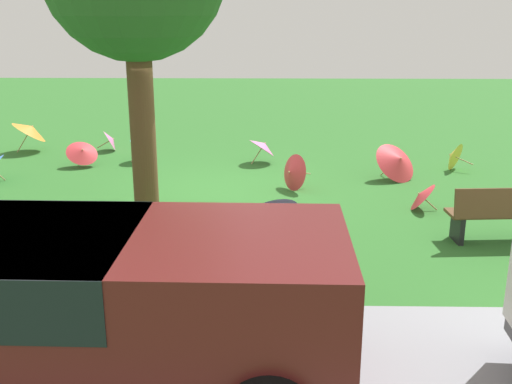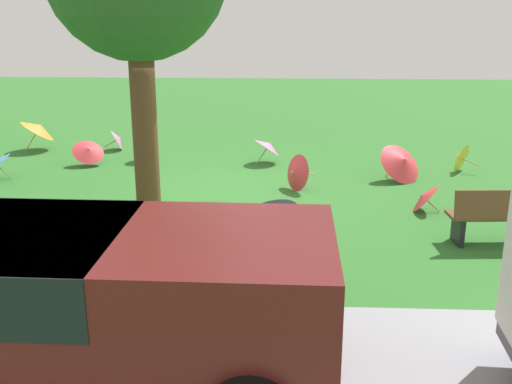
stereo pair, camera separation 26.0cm
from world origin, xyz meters
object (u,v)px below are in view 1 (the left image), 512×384
Objects in this scene: parasol_red_0 at (421,195)px; parasol_purple_0 at (270,209)px; parasol_orange_1 at (31,129)px; parasol_red_4 at (398,161)px; parasol_pink_1 at (111,140)px; parasol_pink_0 at (263,146)px; park_bench at (502,213)px; van_dark at (78,297)px; parasol_teal_0 at (143,146)px; parasol_red_2 at (82,152)px; parasol_yellow_0 at (453,156)px; parasol_red_1 at (292,172)px.

parasol_red_0 is 0.66× the size of parasol_purple_0.
parasol_red_4 is (-8.61, 2.45, -0.15)m from parasol_orange_1.
parasol_red_4 reaches higher than parasol_pink_1.
park_bench is at bearing 127.04° from parasol_pink_0.
van_dark is 8.79m from parasol_teal_0.
parasol_pink_0 is at bearing -174.01° from parasol_red_2.
parasol_red_2 reaches higher than parasol_red_0.
parasol_purple_0 is at bearing 91.86° from parasol_pink_0.
parasol_pink_0 is at bearing 178.59° from parasol_teal_0.
parasol_pink_0 is 0.76× the size of parasol_orange_1.
parasol_pink_0 is 3.13m from parasol_red_4.
van_dark is 10.09m from parasol_pink_1.
park_bench reaches higher than parasol_yellow_0.
parasol_red_2 is at bearing -44.56° from parasol_purple_0.
parasol_pink_1 is 0.95× the size of parasol_yellow_0.
parasol_orange_1 reaches higher than parasol_red_0.
parasol_purple_0 is 1.56× the size of parasol_yellow_0.
park_bench is 2.48× the size of parasol_pink_1.
parasol_teal_0 is (5.63, -3.39, 0.12)m from parasol_red_0.
van_dark is at bearing 102.65° from parasol_pink_1.
van_dark reaches higher than parasol_teal_0.
parasol_orange_1 is at bearing -40.94° from parasol_red_2.
van_dark reaches higher than parasol_orange_1.
parasol_red_2 is at bearing 5.99° from parasol_pink_0.
parasol_pink_1 is 8.23m from parasol_yellow_0.
parasol_red_0 is 0.81× the size of parasol_pink_0.
parasol_red_1 is (-4.42, 3.37, 0.09)m from parasol_pink_1.
parasol_purple_0 reaches higher than parasol_red_2.
parasol_purple_0 is 0.94× the size of parasol_orange_1.
park_bench is 1.77m from parasol_red_0.
parasol_red_4 is at bearing -160.57° from parasol_red_1.
parasol_yellow_0 is (-8.04, 1.72, 0.04)m from parasol_pink_1.
parasol_pink_1 is at bearing -47.50° from parasol_teal_0.
van_dark reaches higher than park_bench.
parasol_purple_0 is at bearing -113.86° from van_dark.
parasol_purple_0 reaches higher than parasol_pink_0.
parasol_red_1 reaches higher than parasol_pink_0.
park_bench is 2.32× the size of parasol_red_0.
parasol_pink_0 is 1.32× the size of parasol_pink_1.
parasol_pink_0 is 1.24× the size of parasol_teal_0.
parasol_pink_0 reaches higher than parasol_pink_1.
park_bench is 8.14m from parasol_teal_0.
parasol_pink_1 is 7.04m from parasol_purple_0.
parasol_orange_1 is 0.94× the size of parasol_red_4.
parasol_orange_1 reaches higher than parasol_teal_0.
parasol_red_4 is at bearing 172.07° from parasol_red_2.
van_dark reaches higher than parasol_red_2.
parasol_pink_1 is at bearing -77.35° from van_dark.
van_dark is at bearing 113.28° from parasol_orange_1.
parasol_purple_0 is at bearing 45.14° from parasol_yellow_0.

